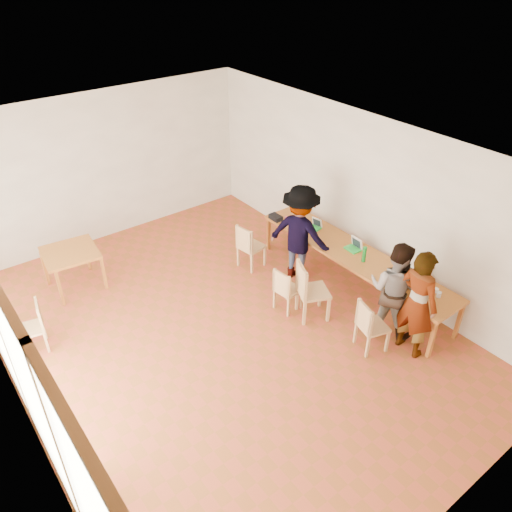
# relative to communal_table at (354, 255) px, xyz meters

# --- Properties ---
(ground) EXTENTS (8.00, 8.00, 0.00)m
(ground) POSITION_rel_communal_table_xyz_m (-2.50, 0.44, -0.70)
(ground) COLOR #B0492A
(ground) RESTS_ON ground
(wall_back) EXTENTS (6.00, 0.10, 3.00)m
(wall_back) POSITION_rel_communal_table_xyz_m (-2.50, 4.44, 0.80)
(wall_back) COLOR silver
(wall_back) RESTS_ON ground
(wall_front) EXTENTS (6.00, 0.10, 3.00)m
(wall_front) POSITION_rel_communal_table_xyz_m (-2.50, -3.56, 0.80)
(wall_front) COLOR silver
(wall_front) RESTS_ON ground
(wall_right) EXTENTS (0.10, 8.00, 3.00)m
(wall_right) POSITION_rel_communal_table_xyz_m (0.50, 0.44, 0.80)
(wall_right) COLOR silver
(wall_right) RESTS_ON ground
(window_wall) EXTENTS (0.10, 8.00, 3.00)m
(window_wall) POSITION_rel_communal_table_xyz_m (-5.46, 0.44, 0.80)
(window_wall) COLOR white
(window_wall) RESTS_ON ground
(ceiling) EXTENTS (6.00, 8.00, 0.04)m
(ceiling) POSITION_rel_communal_table_xyz_m (-2.50, 0.44, 2.32)
(ceiling) COLOR white
(ceiling) RESTS_ON wall_back
(communal_table) EXTENTS (0.80, 4.00, 0.75)m
(communal_table) POSITION_rel_communal_table_xyz_m (0.00, 0.00, 0.00)
(communal_table) COLOR #A25924
(communal_table) RESTS_ON ground
(side_table) EXTENTS (0.90, 0.90, 0.75)m
(side_table) POSITION_rel_communal_table_xyz_m (-3.90, 3.05, -0.03)
(side_table) COLOR #A25924
(side_table) RESTS_ON ground
(chair_near) EXTENTS (0.50, 0.50, 0.46)m
(chair_near) POSITION_rel_communal_table_xyz_m (-0.97, -1.23, -0.17)
(chair_near) COLOR tan
(chair_near) RESTS_ON ground
(chair_mid) EXTENTS (0.63, 0.63, 0.55)m
(chair_mid) POSITION_rel_communal_table_xyz_m (-1.17, -0.10, -0.07)
(chair_mid) COLOR tan
(chair_mid) RESTS_ON ground
(chair_far) EXTENTS (0.42, 0.42, 0.43)m
(chair_far) POSITION_rel_communal_table_xyz_m (-1.35, 0.24, -0.21)
(chair_far) COLOR tan
(chair_far) RESTS_ON ground
(chair_empty) EXTENTS (0.48, 0.48, 0.48)m
(chair_empty) POSITION_rel_communal_table_xyz_m (-1.07, 1.65, -0.15)
(chair_empty) COLOR tan
(chair_empty) RESTS_ON ground
(chair_spare) EXTENTS (0.46, 0.46, 0.44)m
(chair_spare) POSITION_rel_communal_table_xyz_m (-4.91, 1.84, -0.19)
(chair_spare) COLOR tan
(chair_spare) RESTS_ON ground
(person_near) EXTENTS (0.43, 0.65, 1.78)m
(person_near) POSITION_rel_communal_table_xyz_m (-0.45, -1.64, 0.19)
(person_near) COLOR gray
(person_near) RESTS_ON ground
(person_mid) EXTENTS (0.83, 0.94, 1.63)m
(person_mid) POSITION_rel_communal_table_xyz_m (-0.36, -1.15, 0.11)
(person_mid) COLOR gray
(person_mid) RESTS_ON ground
(person_far) EXTENTS (1.07, 1.35, 1.84)m
(person_far) POSITION_rel_communal_table_xyz_m (-0.50, 0.85, 0.22)
(person_far) COLOR gray
(person_far) RESTS_ON ground
(laptop_near) EXTENTS (0.25, 0.28, 0.22)m
(laptop_near) POSITION_rel_communal_table_xyz_m (0.15, -1.08, 0.11)
(laptop_near) COLOR green
(laptop_near) RESTS_ON communal_table
(laptop_mid) EXTENTS (0.24, 0.27, 0.22)m
(laptop_mid) POSITION_rel_communal_table_xyz_m (0.10, 0.09, 0.11)
(laptop_mid) COLOR green
(laptop_mid) RESTS_ON communal_table
(laptop_far) EXTENTS (0.23, 0.26, 0.19)m
(laptop_far) POSITION_rel_communal_table_xyz_m (0.08, 1.06, 0.10)
(laptop_far) COLOR green
(laptop_far) RESTS_ON communal_table
(yellow_mug) EXTENTS (0.15, 0.15, 0.09)m
(yellow_mug) POSITION_rel_communal_table_xyz_m (-0.27, 1.80, 0.09)
(yellow_mug) COLOR #FAA432
(yellow_mug) RESTS_ON communal_table
(green_bottle) EXTENTS (0.07, 0.07, 0.28)m
(green_bottle) POSITION_rel_communal_table_xyz_m (-0.07, -0.27, 0.19)
(green_bottle) COLOR #127B24
(green_bottle) RESTS_ON communal_table
(clear_glass) EXTENTS (0.07, 0.07, 0.09)m
(clear_glass) POSITION_rel_communal_table_xyz_m (0.10, -1.64, 0.09)
(clear_glass) COLOR silver
(clear_glass) RESTS_ON communal_table
(condiment_cup) EXTENTS (0.08, 0.08, 0.06)m
(condiment_cup) POSITION_rel_communal_table_xyz_m (0.18, -1.54, 0.08)
(condiment_cup) COLOR white
(condiment_cup) RESTS_ON communal_table
(pink_phone) EXTENTS (0.05, 0.10, 0.01)m
(pink_phone) POSITION_rel_communal_table_xyz_m (-0.09, 1.66, 0.05)
(pink_phone) COLOR #E73889
(pink_phone) RESTS_ON communal_table
(black_pouch) EXTENTS (0.16, 0.26, 0.09)m
(black_pouch) POSITION_rel_communal_table_xyz_m (-0.31, 1.76, 0.09)
(black_pouch) COLOR black
(black_pouch) RESTS_ON communal_table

